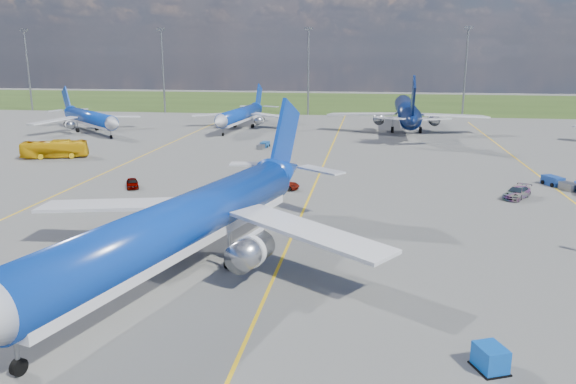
# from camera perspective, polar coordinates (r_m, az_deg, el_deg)

# --- Properties ---
(ground) EXTENTS (400.00, 400.00, 0.00)m
(ground) POSITION_cam_1_polar(r_m,az_deg,el_deg) (43.89, -1.25, -8.21)
(ground) COLOR #5B5B59
(ground) RESTS_ON ground
(grass_strip) EXTENTS (400.00, 80.00, 0.01)m
(grass_strip) POSITION_cam_1_polar(r_m,az_deg,el_deg) (190.85, 6.44, 9.05)
(grass_strip) COLOR #2D4719
(grass_strip) RESTS_ON ground
(taxiway_lines) EXTENTS (60.25, 160.00, 0.02)m
(taxiway_lines) POSITION_cam_1_polar(r_m,az_deg,el_deg) (70.05, 2.70, 0.36)
(taxiway_lines) COLOR yellow
(taxiway_lines) RESTS_ON ground
(floodlight_masts) EXTENTS (202.20, 0.50, 22.70)m
(floodlight_masts) POSITION_cam_1_polar(r_m,az_deg,el_deg) (150.08, 9.87, 12.37)
(floodlight_masts) COLOR slate
(floodlight_masts) RESTS_ON ground
(bg_jet_nw) EXTENTS (41.52, 41.11, 8.69)m
(bg_jet_nw) POSITION_cam_1_polar(r_m,az_deg,el_deg) (125.94, -19.38, 5.74)
(bg_jet_nw) COLOR #0B349E
(bg_jet_nw) RESTS_ON ground
(bg_jet_nnw) EXTENTS (28.47, 35.70, 8.79)m
(bg_jet_nnw) POSITION_cam_1_polar(r_m,az_deg,el_deg) (124.67, -4.84, 6.41)
(bg_jet_nnw) COLOR #0B349E
(bg_jet_nnw) RESTS_ON ground
(bg_jet_n) EXTENTS (35.61, 46.57, 12.14)m
(bg_jet_n) POSITION_cam_1_polar(r_m,az_deg,el_deg) (124.04, 11.84, 6.12)
(bg_jet_n) COLOR #071640
(bg_jet_n) RESTS_ON ground
(main_airliner) EXTENTS (44.82, 52.19, 11.70)m
(main_airliner) POSITION_cam_1_polar(r_m,az_deg,el_deg) (44.14, -10.76, -8.33)
(main_airliner) COLOR #0B349E
(main_airliner) RESTS_ON ground
(uld_container) EXTENTS (1.92, 2.10, 1.36)m
(uld_container) POSITION_cam_1_polar(r_m,az_deg,el_deg) (33.23, 19.87, -15.58)
(uld_container) COLOR #0C4BB0
(uld_container) RESTS_ON ground
(apron_bus) EXTENTS (10.40, 5.63, 2.84)m
(apron_bus) POSITION_cam_1_polar(r_m,az_deg,el_deg) (97.42, -22.63, 4.04)
(apron_bus) COLOR #EDB50D
(apron_bus) RESTS_ON ground
(service_car_a) EXTENTS (2.80, 3.80, 1.20)m
(service_car_a) POSITION_cam_1_polar(r_m,az_deg,el_deg) (72.95, -15.54, 0.88)
(service_car_a) COLOR #999999
(service_car_a) RESTS_ON ground
(service_car_b) EXTENTS (4.59, 2.86, 1.18)m
(service_car_b) POSITION_cam_1_polar(r_m,az_deg,el_deg) (69.64, -0.55, 0.78)
(service_car_b) COLOR #999999
(service_car_b) RESTS_ON ground
(service_car_c) EXTENTS (4.31, 5.11, 1.40)m
(service_car_c) POSITION_cam_1_polar(r_m,az_deg,el_deg) (70.47, 22.25, -0.04)
(service_car_c) COLOR #999999
(service_car_c) RESTS_ON ground
(baggage_tug_c) EXTENTS (1.69, 4.40, 0.96)m
(baggage_tug_c) POSITION_cam_1_polar(r_m,az_deg,el_deg) (99.69, -2.51, 4.76)
(baggage_tug_c) COLOR #195299
(baggage_tug_c) RESTS_ON ground
(baggage_tug_e) EXTENTS (3.37, 5.30, 1.17)m
(baggage_tug_e) POSITION_cam_1_polar(r_m,az_deg,el_deg) (78.48, 25.75, 0.85)
(baggage_tug_e) COLOR navy
(baggage_tug_e) RESTS_ON ground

